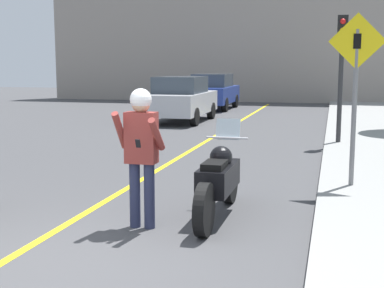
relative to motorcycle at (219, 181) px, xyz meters
name	(u,v)px	position (x,y,z in m)	size (l,w,h in m)	color
ground_plane	(55,266)	(-1.29, -2.24, -0.52)	(80.00, 80.00, 0.00)	#424244
road_center_line	(169,163)	(-1.89, 3.76, -0.52)	(0.12, 36.00, 0.01)	yellow
building_backdrop	(285,29)	(-1.29, 23.76, 3.56)	(28.00, 1.20, 8.16)	gray
motorcycle	(219,181)	(0.00, 0.00, 0.00)	(0.62, 2.37, 1.32)	black
person_biker	(141,142)	(-0.87, -0.72, 0.61)	(0.59, 0.49, 1.82)	#282D4C
crossing_sign	(355,83)	(1.83, 2.04, 1.30)	(0.91, 0.08, 2.82)	slate
traffic_light	(342,54)	(1.65, 7.18, 1.86)	(0.26, 0.30, 3.23)	#2D2D30
parked_car_silver	(182,99)	(-3.98, 12.05, 0.33)	(1.88, 4.20, 1.68)	black
parked_car_blue	(213,91)	(-4.08, 17.88, 0.33)	(1.88, 4.20, 1.68)	black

